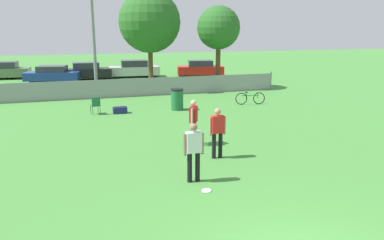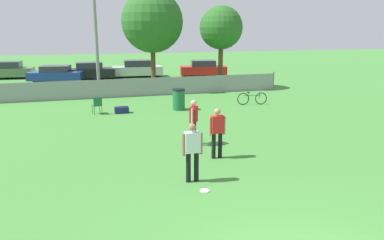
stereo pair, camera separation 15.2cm
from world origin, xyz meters
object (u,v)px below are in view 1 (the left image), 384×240
tree_far_right (219,28)px  parked_car_blue (53,74)px  player_defender_red (217,130)px  frisbee_disc (207,191)px  tree_near_pole (150,22)px  parked_car_dark (86,71)px  gear_bag_sideline (120,110)px  parked_car_silver (134,69)px  bicycle_sideline (250,98)px  player_thrower_red (193,119)px  parked_car_red (200,69)px  trash_bin (177,99)px  folding_chair_sideline (96,104)px  parked_car_olive (4,71)px  player_receiver_white (194,149)px

tree_far_right → parked_car_blue: tree_far_right is taller
player_defender_red → frisbee_disc: player_defender_red is taller
tree_near_pole → parked_car_dark: (-4.13, 6.17, -3.80)m
gear_bag_sideline → frisbee_disc: bearing=-84.1°
gear_bag_sideline → parked_car_silver: (2.88, 14.08, 0.53)m
player_defender_red → bicycle_sideline: 9.05m
player_thrower_red → gear_bag_sideline: size_ratio=2.39×
player_thrower_red → player_defender_red: bearing=-139.3°
parked_car_dark → parked_car_red: parked_car_red is taller
parked_car_red → player_defender_red: bearing=-95.5°
player_defender_red → parked_car_dark: size_ratio=0.41×
trash_bin → bicycle_sideline: bearing=2.3°
player_thrower_red → parked_car_red: bearing=10.8°
player_thrower_red → parked_car_red: size_ratio=0.38×
frisbee_disc → folding_chair_sideline: folding_chair_sideline is taller
tree_near_pole → player_thrower_red: bearing=-94.9°
parked_car_olive → parked_car_silver: size_ratio=0.94×
folding_chair_sideline → player_receiver_white: bearing=89.4°
trash_bin → parked_car_blue: size_ratio=0.25×
tree_far_right → parked_car_dark: size_ratio=1.41×
frisbee_disc → parked_car_silver: bearing=85.5°
player_receiver_white → trash_bin: (1.99, 9.04, -0.38)m
folding_chair_sideline → parked_car_olive: size_ratio=0.21×
tree_far_right → frisbee_disc: (-6.44, -15.88, -4.06)m
tree_near_pole → tree_far_right: bearing=-16.7°
frisbee_disc → parked_car_blue: parked_car_blue is taller
parked_car_blue → bicycle_sideline: bearing=-38.8°
tree_near_pole → folding_chair_sideline: size_ratio=7.78×
tree_far_right → player_thrower_red: (-5.57, -12.02, -3.14)m
player_defender_red → player_receiver_white: bearing=-131.1°
trash_bin → parked_car_dark: (-3.98, 13.63, 0.13)m
player_defender_red → gear_bag_sideline: 7.86m
tree_far_right → gear_bag_sideline: bearing=-140.8°
trash_bin → player_thrower_red: bearing=-99.6°
player_receiver_white → bicycle_sideline: 11.09m
tree_near_pole → parked_car_silver: (-0.14, 6.68, -3.79)m
player_thrower_red → frisbee_disc: player_thrower_red is taller
folding_chair_sideline → parked_car_red: bearing=-140.0°
tree_far_right → parked_car_red: 7.53m
folding_chair_sideline → parked_car_olive: bearing=-81.1°
player_receiver_white → parked_car_red: (7.51, 21.84, -0.24)m
frisbee_disc → bicycle_sideline: bearing=58.7°
parked_car_blue → parked_car_silver: size_ratio=0.99×
tree_far_right → player_receiver_white: tree_far_right is taller
parked_car_dark → tree_near_pole: bearing=-57.7°
gear_bag_sideline → player_receiver_white: bearing=-84.4°
bicycle_sideline → tree_far_right: bearing=96.3°
frisbee_disc → trash_bin: (1.86, 9.74, 0.53)m
parked_car_red → gear_bag_sideline: bearing=-111.9°
parked_car_silver → parked_car_red: 5.68m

